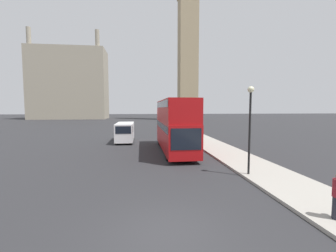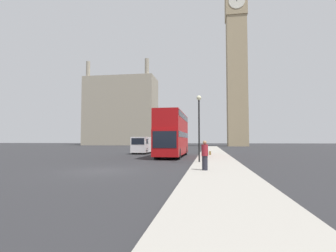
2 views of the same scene
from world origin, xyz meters
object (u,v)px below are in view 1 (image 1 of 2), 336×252
red_double_decker_bus (175,123)px  street_lamp (250,116)px  white_van (125,132)px  clock_tower (188,27)px

red_double_decker_bus → street_lamp: 8.75m
white_van → street_lamp: (8.04, -14.55, 2.32)m
red_double_decker_bus → white_van: 8.21m
white_van → street_lamp: 16.78m
white_van → red_double_decker_bus: bearing=-52.6°
clock_tower → white_van: bearing=-110.0°
clock_tower → red_double_decker_bus: bearing=-103.0°
clock_tower → street_lamp: size_ratio=11.87×
clock_tower → street_lamp: (-9.51, -62.76, -27.12)m
red_double_decker_bus → white_van: size_ratio=1.93×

